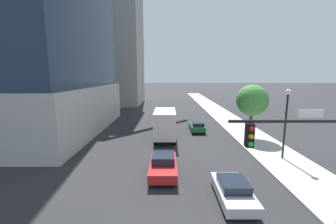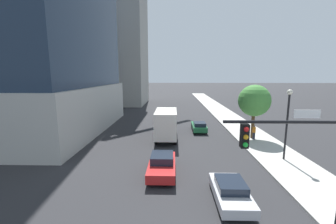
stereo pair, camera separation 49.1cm
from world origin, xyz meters
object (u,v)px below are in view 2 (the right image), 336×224
(construction_building, at_px, (115,29))
(car_red, at_px, (162,164))
(street_tree, at_px, (254,101))
(traffic_light_pole, at_px, (301,150))
(car_silver, at_px, (231,191))
(car_green, at_px, (199,126))
(car_gray, at_px, (168,118))
(box_truck, at_px, (166,123))
(street_lamp, at_px, (288,114))
(pedestrian_orange_shirt, at_px, (254,132))

(construction_building, relative_size, car_red, 9.40)
(street_tree, bearing_deg, traffic_light_pole, -102.81)
(car_silver, distance_m, car_green, 16.03)
(car_gray, distance_m, car_green, 6.52)
(box_truck, bearing_deg, car_red, -90.00)
(car_silver, relative_size, car_gray, 0.95)
(car_gray, bearing_deg, box_truck, -90.00)
(street_lamp, distance_m, car_green, 12.02)
(car_gray, height_order, pedestrian_orange_shirt, pedestrian_orange_shirt)
(street_tree, xyz_separation_m, box_truck, (-9.87, -0.12, -2.54))
(construction_building, relative_size, car_green, 10.40)
(traffic_light_pole, distance_m, car_gray, 24.69)
(construction_building, height_order, street_tree, construction_building)
(box_truck, bearing_deg, construction_building, 113.37)
(street_tree, bearing_deg, construction_building, 126.85)
(box_truck, distance_m, pedestrian_orange_shirt, 9.90)
(construction_building, xyz_separation_m, pedestrian_orange_shirt, (23.41, -31.87, -17.37))
(car_silver, bearing_deg, car_gray, 101.17)
(traffic_light_pole, relative_size, box_truck, 0.80)
(street_tree, distance_m, car_silver, 14.44)
(car_gray, bearing_deg, construction_building, 120.61)
(construction_building, height_order, traffic_light_pole, construction_building)
(street_lamp, relative_size, box_truck, 0.83)
(construction_building, distance_m, car_silver, 50.61)
(car_silver, xyz_separation_m, box_truck, (-4.16, 12.59, 1.26))
(car_red, distance_m, pedestrian_orange_shirt, 13.10)
(construction_building, height_order, car_silver, construction_building)
(car_gray, bearing_deg, pedestrian_orange_shirt, -42.22)
(traffic_light_pole, xyz_separation_m, pedestrian_orange_shirt, (3.45, 14.67, -3.12))
(traffic_light_pole, bearing_deg, box_truck, 112.90)
(traffic_light_pole, distance_m, street_lamp, 9.68)
(car_red, distance_m, box_truck, 9.18)
(traffic_light_pole, xyz_separation_m, car_red, (-6.40, 6.04, -3.36))
(car_silver, bearing_deg, traffic_light_pole, -48.77)
(street_tree, bearing_deg, pedestrian_orange_shirt, -92.05)
(traffic_light_pole, height_order, car_red, traffic_light_pole)
(construction_building, bearing_deg, car_red, -71.48)
(box_truck, bearing_deg, pedestrian_orange_shirt, -2.75)
(car_green, bearing_deg, pedestrian_orange_shirt, -34.55)
(construction_building, xyz_separation_m, car_silver, (17.72, -43.98, -17.70))
(street_tree, distance_m, car_red, 14.00)
(car_silver, bearing_deg, pedestrian_orange_shirt, 64.85)
(street_lamp, xyz_separation_m, street_tree, (-0.46, 6.42, 0.39))
(street_lamp, bearing_deg, car_gray, 124.97)
(street_lamp, height_order, car_gray, street_lamp)
(car_silver, height_order, box_truck, box_truck)
(car_gray, bearing_deg, street_lamp, -55.03)
(car_silver, bearing_deg, box_truck, 108.28)
(traffic_light_pole, xyz_separation_m, car_green, (-2.24, 18.59, -3.43))
(traffic_light_pole, bearing_deg, car_gray, 105.16)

